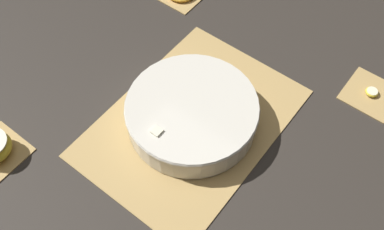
% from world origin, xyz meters
% --- Properties ---
extents(ground_plane, '(6.00, 6.00, 0.00)m').
position_xyz_m(ground_plane, '(0.00, 0.00, 0.00)').
color(ground_plane, '#2D2823').
extents(bamboo_mat_center, '(0.50, 0.36, 0.01)m').
position_xyz_m(bamboo_mat_center, '(-0.00, 0.00, 0.00)').
color(bamboo_mat_center, tan).
rests_on(bamboo_mat_center, ground_plane).
extents(coaster_mat_far_left, '(0.12, 0.12, 0.01)m').
position_xyz_m(coaster_mat_far_left, '(-0.33, 0.29, 0.00)').
color(coaster_mat_far_left, tan).
rests_on(coaster_mat_far_left, ground_plane).
extents(fruit_salad_bowl, '(0.30, 0.30, 0.07)m').
position_xyz_m(fruit_salad_bowl, '(0.00, -0.00, 0.04)').
color(fruit_salad_bowl, silver).
rests_on(fruit_salad_bowl, bamboo_mat_center).
extents(banana_coin_single, '(0.03, 0.03, 0.01)m').
position_xyz_m(banana_coin_single, '(-0.33, 0.29, 0.01)').
color(banana_coin_single, '#F7EFC6').
rests_on(banana_coin_single, coaster_mat_far_left).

